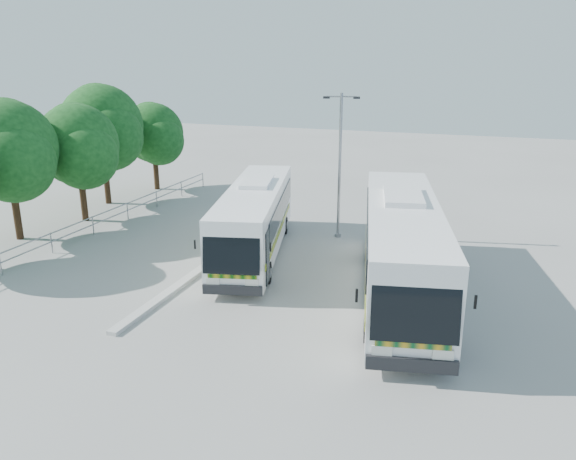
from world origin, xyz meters
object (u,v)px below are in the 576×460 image
at_px(tree_far_e, 154,133).
at_px(coach_main, 255,218).
at_px(tree_far_b, 8,149).
at_px(coach_adjacent, 402,246).
at_px(tree_far_c, 79,145).
at_px(lamppost, 340,160).
at_px(tree_far_d, 103,126).

distance_m(tree_far_e, coach_main, 15.58).
distance_m(tree_far_b, coach_adjacent, 19.32).
distance_m(tree_far_c, coach_main, 11.58).
bearing_deg(lamppost, tree_far_c, 175.63).
xyz_separation_m(tree_far_b, coach_adjacent, (19.13, -0.51, -2.62)).
bearing_deg(coach_adjacent, lamppost, 111.51).
bearing_deg(tree_far_b, tree_far_c, 77.09).
bearing_deg(tree_far_d, tree_far_b, -87.77).
relative_size(tree_far_e, lamppost, 0.82).
xyz_separation_m(tree_far_c, coach_adjacent, (18.24, -4.41, -2.31)).
xyz_separation_m(tree_far_e, lamppost, (14.63, -6.34, 0.09)).
xyz_separation_m(tree_far_d, tree_far_e, (0.68, 4.50, -0.93)).
xyz_separation_m(tree_far_c, tree_far_d, (-1.19, 3.70, 0.56)).
bearing_deg(coach_adjacent, tree_far_e, 134.30).
height_order(tree_far_b, coach_adjacent, tree_far_b).
distance_m(tree_far_c, coach_adjacent, 18.90).
bearing_deg(tree_far_e, tree_far_c, -86.46).
bearing_deg(coach_adjacent, tree_far_b, 166.70).
bearing_deg(tree_far_c, coach_adjacent, -13.60).
relative_size(tree_far_d, coach_adjacent, 0.56).
distance_m(tree_far_b, coach_main, 12.51).
xyz_separation_m(tree_far_c, coach_main, (11.13, -1.93, -2.54)).
height_order(tree_far_c, coach_adjacent, tree_far_c).
bearing_deg(tree_far_e, tree_far_b, -91.83).
relative_size(tree_far_e, coach_adjacent, 0.45).
height_order(tree_far_e, lamppost, lamppost).
xyz_separation_m(tree_far_e, coach_main, (11.63, -10.13, -2.17)).
xyz_separation_m(tree_far_d, lamppost, (15.31, -1.84, -0.84)).
relative_size(tree_far_c, coach_main, 0.56).
height_order(tree_far_e, coach_main, tree_far_e).
distance_m(tree_far_e, coach_adjacent, 22.67).
relative_size(tree_far_c, lamppost, 0.90).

